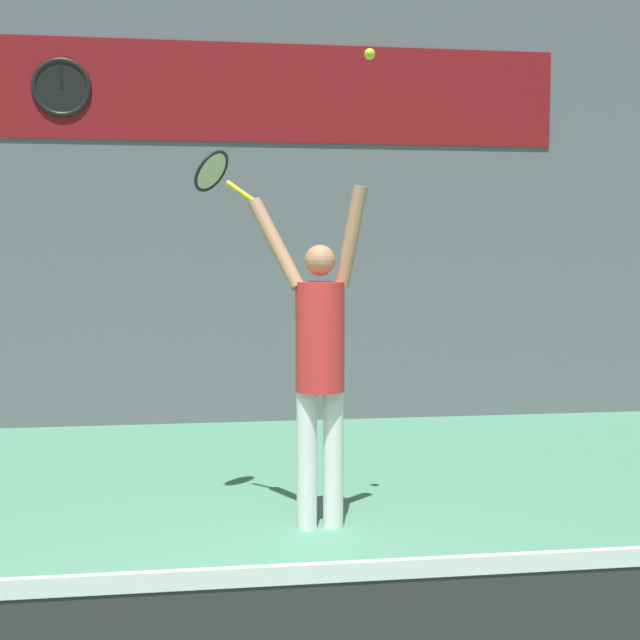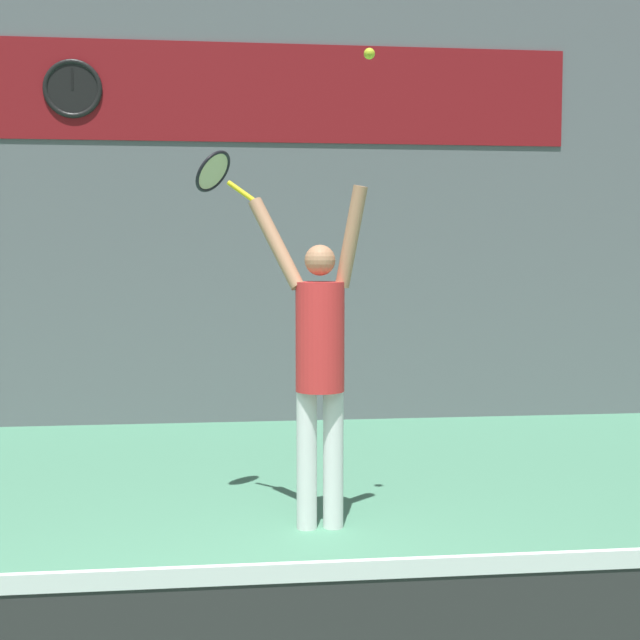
# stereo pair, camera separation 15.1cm
# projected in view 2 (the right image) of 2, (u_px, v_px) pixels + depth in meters

# --- Properties ---
(back_wall) EXTENTS (18.00, 0.10, 5.00)m
(back_wall) POSITION_uv_depth(u_px,v_px,m) (225.00, 180.00, 9.11)
(back_wall) COLOR slate
(back_wall) RESTS_ON ground_plane
(sponsor_banner) EXTENTS (7.09, 0.02, 0.99)m
(sponsor_banner) POSITION_uv_depth(u_px,v_px,m) (224.00, 92.00, 8.98)
(sponsor_banner) COLOR maroon
(scoreboard_clock) EXTENTS (0.58, 0.05, 0.58)m
(scoreboard_clock) POSITION_uv_depth(u_px,v_px,m) (73.00, 89.00, 8.79)
(scoreboard_clock) COLOR black
(tennis_player) EXTENTS (0.76, 0.42, 2.17)m
(tennis_player) POSITION_uv_depth(u_px,v_px,m) (319.00, 356.00, 5.61)
(tennis_player) COLOR white
(tennis_player) RESTS_ON ground_plane
(tennis_racket) EXTENTS (0.44, 0.38, 0.35)m
(tennis_racket) POSITION_uv_depth(u_px,v_px,m) (216.00, 173.00, 5.82)
(tennis_racket) COLOR yellow
(tennis_ball) EXTENTS (0.07, 0.07, 0.07)m
(tennis_ball) POSITION_uv_depth(u_px,v_px,m) (369.00, 54.00, 5.37)
(tennis_ball) COLOR #CCDB2D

